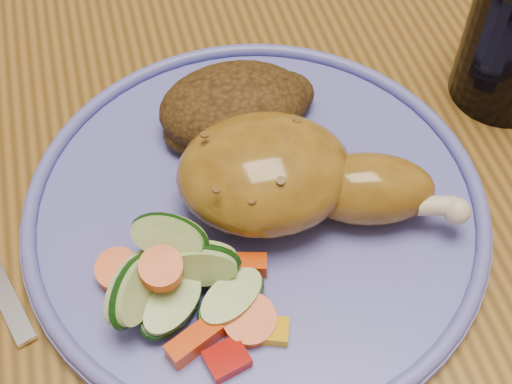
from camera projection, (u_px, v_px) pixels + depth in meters
dining_table at (328, 167)px, 0.61m from camera, size 0.90×1.40×0.75m
plate at (256, 211)px, 0.48m from camera, size 0.31×0.31×0.01m
plate_rim at (256, 201)px, 0.47m from camera, size 0.31×0.31×0.01m
chicken_leg at (290, 177)px, 0.45m from camera, size 0.18×0.12×0.06m
rice_pilaf at (237, 107)px, 0.50m from camera, size 0.11×0.08×0.05m
vegetable_pile at (182, 282)px, 0.42m from camera, size 0.11×0.11×0.06m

